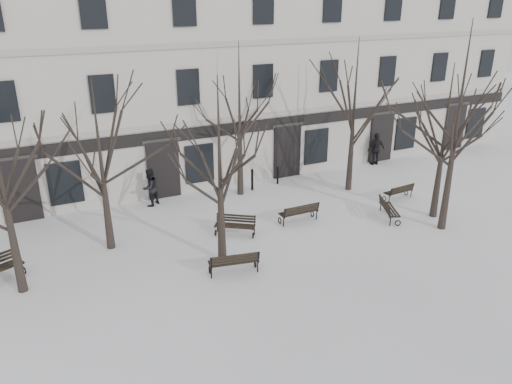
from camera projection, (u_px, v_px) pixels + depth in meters
ground at (307, 250)px, 19.96m from camera, size 100.00×100.00×0.00m
building at (193, 69)px, 28.75m from camera, size 40.40×10.20×11.40m
tree_1 at (219, 150)px, 17.62m from camera, size 4.93×4.93×7.04m
tree_2 at (460, 104)px, 19.81m from camera, size 6.11×6.11×8.73m
tree_3 at (446, 124)px, 21.41m from camera, size 4.85×4.85×6.93m
tree_4 at (99, 146)px, 18.58m from camera, size 4.77×4.77×6.82m
tree_5 at (239, 102)px, 23.81m from camera, size 5.31×5.31×7.59m
tree_6 at (355, 98)px, 24.40m from camera, size 5.38×5.38×7.68m
bench_1 at (234, 262)px, 18.09m from camera, size 1.90×0.99×0.92m
bench_2 at (399, 191)px, 24.73m from camera, size 1.62×0.69×0.80m
bench_3 at (235, 225)px, 21.08m from camera, size 1.72×1.46×0.86m
bench_4 at (299, 212)px, 22.23m from camera, size 1.81×0.67×0.91m
bench_5 at (388, 209)px, 22.62m from camera, size 1.26×1.80×0.87m
bollard_a at (252, 179)px, 25.83m from camera, size 0.15×0.15×1.16m
bollard_b at (278, 174)px, 26.71m from camera, size 0.13×0.13×1.00m
pedestrian_b at (151, 205)px, 24.18m from camera, size 1.13×1.08×1.84m
pedestrian_c at (375, 164)px, 29.96m from camera, size 1.15×0.54×1.92m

